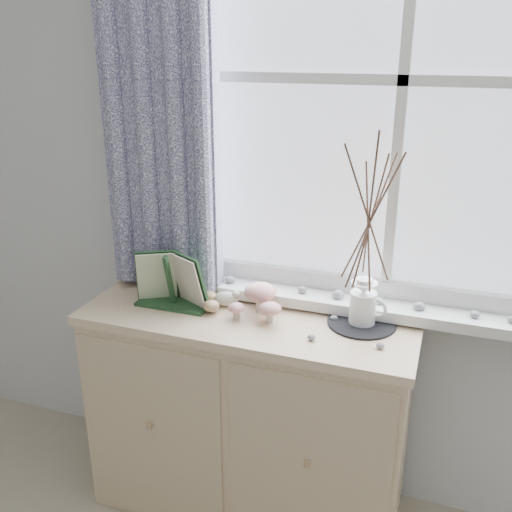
% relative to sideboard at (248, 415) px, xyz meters
% --- Properties ---
extents(sideboard, '(1.20, 0.45, 0.85)m').
position_rel_sideboard_xyz_m(sideboard, '(0.00, 0.00, 0.00)').
color(sideboard, beige).
rests_on(sideboard, ground).
extents(botanical_book, '(0.31, 0.14, 0.22)m').
position_rel_sideboard_xyz_m(botanical_book, '(-0.29, -0.04, 0.53)').
color(botanical_book, '#1D3D22').
rests_on(botanical_book, sideboard).
extents(toadstool_cluster, '(0.19, 0.17, 0.11)m').
position_rel_sideboard_xyz_m(toadstool_cluster, '(0.04, 0.03, 0.49)').
color(toadstool_cluster, beige).
rests_on(toadstool_cluster, sideboard).
extents(wooden_eggs, '(0.10, 0.11, 0.07)m').
position_rel_sideboard_xyz_m(wooden_eggs, '(-0.15, 0.01, 0.45)').
color(wooden_eggs, tan).
rests_on(wooden_eggs, sideboard).
extents(songbird_figurine, '(0.13, 0.08, 0.06)m').
position_rel_sideboard_xyz_m(songbird_figurine, '(-0.10, 0.05, 0.46)').
color(songbird_figurine, silver).
rests_on(songbird_figurine, sideboard).
extents(crocheted_doily, '(0.24, 0.24, 0.01)m').
position_rel_sideboard_xyz_m(crocheted_doily, '(0.40, 0.07, 0.43)').
color(crocheted_doily, black).
rests_on(crocheted_doily, sideboard).
extents(twig_pitcher, '(0.31, 0.31, 0.69)m').
position_rel_sideboard_xyz_m(twig_pitcher, '(0.40, 0.07, 0.82)').
color(twig_pitcher, white).
rests_on(twig_pitcher, crocheted_doily).
extents(sideboard_pebbles, '(0.25, 0.18, 0.02)m').
position_rel_sideboard_xyz_m(sideboard_pebbles, '(0.35, -0.03, 0.43)').
color(sideboard_pebbles, gray).
rests_on(sideboard_pebbles, sideboard).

